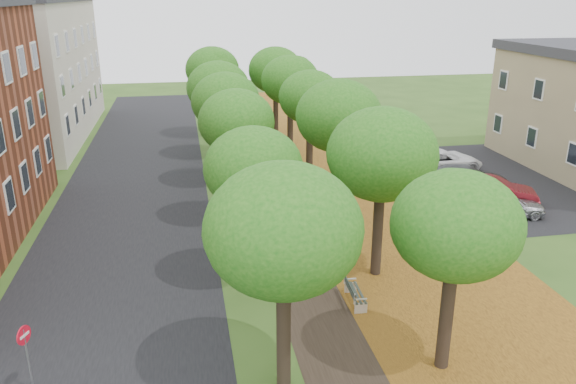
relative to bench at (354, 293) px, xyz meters
name	(u,v)px	position (x,y,z in m)	size (l,w,h in m)	color
ground	(358,376)	(-1.09, -3.97, -0.40)	(120.00, 120.00, 0.00)	#2D4C19
street_asphalt	(131,210)	(-8.59, 11.03, -0.39)	(8.00, 70.00, 0.01)	black
footpath	(274,200)	(-1.09, 11.03, -0.39)	(3.20, 70.00, 0.01)	black
leaf_verge	(363,195)	(3.91, 11.03, -0.39)	(7.50, 70.00, 0.01)	#9D661D
parking_lot	(494,180)	(12.41, 12.03, -0.39)	(9.00, 16.00, 0.01)	black
tree_row_west	(231,114)	(-3.29, 11.03, 4.42)	(3.89, 33.89, 6.50)	black
tree_row_east	(323,110)	(1.51, 11.03, 4.42)	(3.89, 33.89, 6.50)	black
building_cream	(13,69)	(-18.09, 29.03, 4.81)	(10.30, 20.30, 10.40)	beige
bench	(354,293)	(0.00, 0.00, 0.00)	(0.55, 1.63, 0.76)	#27302B
street_sign	(25,344)	(-10.24, -2.91, 1.14)	(0.25, 0.51, 2.09)	slate
car_silver	(507,205)	(9.91, 6.59, 0.22)	(1.46, 3.63, 1.24)	#ACADB1
car_red	(494,191)	(10.15, 8.31, 0.33)	(1.54, 4.42, 1.46)	maroon
car_grey	(466,178)	(9.91, 10.81, 0.30)	(1.94, 4.78, 1.39)	#303135
car_white	(441,161)	(9.91, 14.14, 0.34)	(2.43, 5.28, 1.47)	silver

